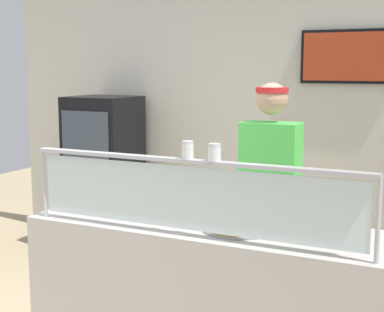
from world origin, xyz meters
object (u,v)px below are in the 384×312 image
at_px(parmesan_shaker, 188,151).
at_px(pepper_flake_shaker, 214,153).
at_px(pizza_tray, 239,226).
at_px(pizza_server, 233,223).
at_px(drink_fridge, 104,174).
at_px(worker_figure, 270,196).

height_order(parmesan_shaker, pepper_flake_shaker, parmesan_shaker).
height_order(pizza_tray, parmesan_shaker, parmesan_shaker).
height_order(pizza_tray, pepper_flake_shaker, pepper_flake_shaker).
bearing_deg(pizza_tray, pizza_server, -147.66).
distance_m(pizza_server, drink_fridge, 2.81).
distance_m(pepper_flake_shaker, worker_figure, 0.99).
xyz_separation_m(pizza_tray, worker_figure, (-0.03, 0.65, 0.04)).
height_order(pizza_tray, worker_figure, worker_figure).
xyz_separation_m(pizza_server, drink_fridge, (-2.13, 1.82, -0.20)).
distance_m(pizza_tray, pepper_flake_shaker, 0.52).
relative_size(pizza_server, parmesan_shaker, 2.88).
distance_m(pizza_tray, worker_figure, 0.65).
bearing_deg(parmesan_shaker, worker_figure, 79.41).
height_order(parmesan_shaker, drink_fridge, drink_fridge).
height_order(pizza_server, parmesan_shaker, parmesan_shaker).
bearing_deg(parmesan_shaker, drink_fridge, 133.62).
height_order(pizza_server, drink_fridge, drink_fridge).
height_order(pizza_server, pepper_flake_shaker, pepper_flake_shaker).
xyz_separation_m(worker_figure, drink_fridge, (-2.13, 1.15, -0.22)).
bearing_deg(drink_fridge, worker_figure, -28.47).
bearing_deg(worker_figure, pizza_server, -90.30).
relative_size(worker_figure, drink_fridge, 1.12).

